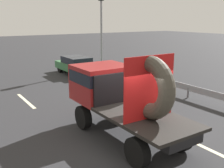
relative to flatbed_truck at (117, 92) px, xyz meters
The scene contains 8 objects.
ground_plane 2.00m from the flatbed_truck, 78.25° to the right, with size 120.00×120.00×0.00m, color #28282B.
flatbed_truck is the anchor object (origin of this frame).
distant_sedan 10.88m from the flatbed_truck, 71.74° to the left, with size 1.73×4.04×1.32m.
traffic_light 12.67m from the flatbed_truck, 61.16° to the left, with size 0.42×0.36×6.31m.
guardrail 6.33m from the flatbed_truck, 26.33° to the left, with size 0.10×10.08×0.71m.
lane_dash_left_far 6.12m from the flatbed_truck, 106.67° to the left, with size 2.89×0.16×0.01m, color beige.
lane_dash_right_near 3.37m from the flatbed_truck, 55.46° to the right, with size 2.66×0.16×0.01m, color beige.
lane_dash_right_far 5.71m from the flatbed_truck, 71.99° to the left, with size 2.99×0.16×0.01m, color beige.
Camera 1 is at (-5.41, -6.24, 4.08)m, focal length 42.60 mm.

